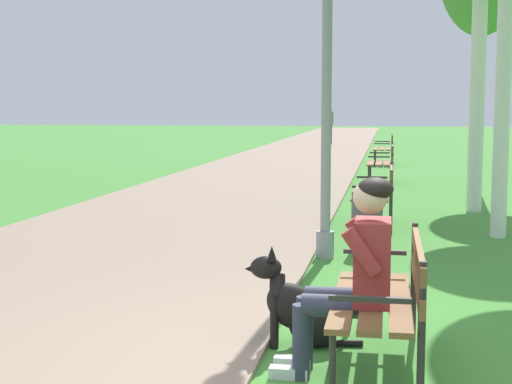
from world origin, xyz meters
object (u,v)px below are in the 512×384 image
Objects in this scene: park_bench_mid at (378,190)px; pedestrian_distant at (329,126)px; person_seated_on_near_bench at (354,269)px; dog_black at (300,310)px; park_bench_far at (384,160)px; park_bench_near at (388,291)px; litter_bin at (367,221)px; park_bench_furthest at (386,147)px; lamp_post_near at (327,58)px.

park_bench_mid is 0.91× the size of pedestrian_distant.
person_seated_on_near_bench is 0.80m from dog_black.
park_bench_mid is at bearing -83.85° from pedestrian_distant.
park_bench_far is at bearing 89.70° from park_bench_mid.
litter_bin is at bearing 93.53° from park_bench_near.
park_bench_far is at bearing -81.48° from pedestrian_distant.
park_bench_furthest is 17.73m from person_seated_on_near_bench.
park_bench_mid is at bearing -90.30° from park_bench_far.
park_bench_furthest is 1.80× the size of dog_black.
lamp_post_near is 6.04× the size of litter_bin.
litter_bin is at bearing 84.43° from dog_black.
lamp_post_near is (-0.69, 3.57, 1.68)m from park_bench_near.
person_seated_on_near_bench is 0.30× the size of lamp_post_near.
person_seated_on_near_bench is at bearing -141.88° from park_bench_near.
person_seated_on_near_bench is 28.41m from pedestrian_distant.
person_seated_on_near_bench is at bearing -85.26° from pedestrian_distant.
park_bench_far and park_bench_furthest have the same top height.
park_bench_furthest is 0.91× the size of pedestrian_distant.
park_bench_near is 0.31m from person_seated_on_near_bench.
lamp_post_near is at bearing -93.88° from park_bench_far.
person_seated_on_near_bench reaches higher than park_bench_far.
lamp_post_near is (-0.09, 3.18, 1.93)m from dog_black.
park_bench_furthest is (0.01, 5.63, 0.00)m from park_bench_far.
park_bench_near is 2.14× the size of litter_bin.
park_bench_furthest reaches higher than dog_black.
lamp_post_near is at bearing 91.54° from dog_black.
litter_bin is 0.42× the size of pedestrian_distant.
park_bench_far reaches higher than litter_bin.
person_seated_on_near_bench is at bearing -90.48° from park_bench_mid.
lamp_post_near is (-0.54, -2.33, 1.68)m from park_bench_mid.
park_bench_near and park_bench_far have the same top height.
park_bench_near is 4.05m from litter_bin.
person_seated_on_near_bench is 1.79× the size of litter_bin.
park_bench_mid and park_bench_far have the same top height.
dog_black is at bearing -94.66° from park_bench_mid.
park_bench_mid is at bearing 89.52° from person_seated_on_near_bench.
dog_black is (-0.49, -17.18, -0.25)m from park_bench_furthest.
park_bench_furthest reaches higher than litter_bin.
litter_bin is (-0.25, 4.04, -0.16)m from park_bench_near.
park_bench_near is 0.91× the size of pedestrian_distant.
pedestrian_distant is (-2.56, 28.15, 0.33)m from park_bench_near.
person_seated_on_near_bench reaches higher than park_bench_near.
park_bench_furthest is (0.04, 11.67, 0.00)m from park_bench_mid.
park_bench_near is 28.27m from pedestrian_distant.
park_bench_far reaches higher than dog_black.
park_bench_far is 8.55m from lamp_post_near.
lamp_post_near is 24.69m from pedestrian_distant.
park_bench_mid and park_bench_furthest have the same top height.
park_bench_near is at bearing -89.40° from park_bench_far.
dog_black is 3.68m from litter_bin.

